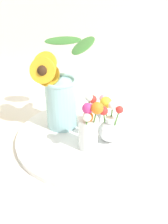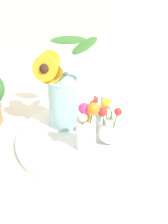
{
  "view_description": "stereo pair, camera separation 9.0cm",
  "coord_description": "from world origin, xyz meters",
  "px_view_note": "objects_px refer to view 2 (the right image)",
  "views": [
    {
      "loc": [
        0.06,
        -0.72,
        0.59
      ],
      "look_at": [
        -0.02,
        0.05,
        0.12
      ],
      "focal_mm": 42.0,
      "sensor_mm": 36.0,
      "label": 1
    },
    {
      "loc": [
        0.15,
        -0.7,
        0.59
      ],
      "look_at": [
        -0.02,
        0.05,
        0.12
      ],
      "focal_mm": 42.0,
      "sensor_mm": 36.0,
      "label": 2
    }
  ],
  "objects_px": {
    "vase_small_center": "(86,129)",
    "vase_small_back": "(96,115)",
    "vase_bulb_right": "(109,127)",
    "mason_jar_sunflowers": "(62,93)",
    "serving_tray": "(84,137)"
  },
  "relations": [
    {
      "from": "vase_small_center",
      "to": "serving_tray",
      "type": "bearing_deg",
      "value": 106.72
    },
    {
      "from": "vase_small_center",
      "to": "mason_jar_sunflowers",
      "type": "bearing_deg",
      "value": 131.43
    },
    {
      "from": "vase_bulb_right",
      "to": "vase_small_back",
      "type": "relative_size",
      "value": 1.02
    },
    {
      "from": "serving_tray",
      "to": "vase_small_back",
      "type": "distance_m",
      "value": 0.1
    },
    {
      "from": "mason_jar_sunflowers",
      "to": "serving_tray",
      "type": "bearing_deg",
      "value": -32.88
    },
    {
      "from": "vase_small_back",
      "to": "mason_jar_sunflowers",
      "type": "bearing_deg",
      "value": 179.39
    },
    {
      "from": "serving_tray",
      "to": "vase_small_back",
      "type": "height_order",
      "value": "vase_small_back"
    },
    {
      "from": "mason_jar_sunflowers",
      "to": "vase_small_center",
      "type": "xyz_separation_m",
      "value": [
        0.12,
        -0.13,
        -0.05
      ]
    },
    {
      "from": "vase_small_center",
      "to": "vase_bulb_right",
      "type": "height_order",
      "value": "vase_small_center"
    },
    {
      "from": "mason_jar_sunflowers",
      "to": "vase_bulb_right",
      "type": "bearing_deg",
      "value": -21.92
    },
    {
      "from": "vase_small_center",
      "to": "vase_bulb_right",
      "type": "relative_size",
      "value": 1.29
    },
    {
      "from": "serving_tray",
      "to": "vase_bulb_right",
      "type": "height_order",
      "value": "vase_bulb_right"
    },
    {
      "from": "vase_small_center",
      "to": "vase_small_back",
      "type": "xyz_separation_m",
      "value": [
        0.01,
        0.13,
        -0.02
      ]
    },
    {
      "from": "mason_jar_sunflowers",
      "to": "vase_bulb_right",
      "type": "xyz_separation_m",
      "value": [
        0.19,
        -0.07,
        -0.07
      ]
    },
    {
      "from": "vase_small_back",
      "to": "vase_bulb_right",
      "type": "bearing_deg",
      "value": -52.47
    }
  ]
}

